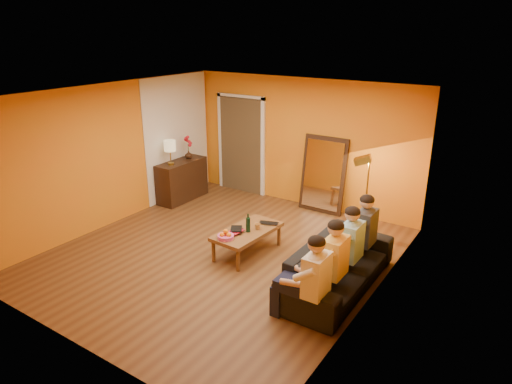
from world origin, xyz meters
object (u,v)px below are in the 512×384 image
Objects in this scene: person_far_left at (316,282)px; dog at (333,261)px; mirror_frame at (323,175)px; person_mid_right at (351,248)px; laptop at (268,224)px; person_far_right at (365,234)px; floor_lamp at (366,198)px; wine_bottle at (248,223)px; table_lamp at (170,153)px; vase at (189,155)px; coffee_table at (247,241)px; person_mid_left at (335,264)px; sofa at (338,266)px; tumbler at (258,226)px; sideboard at (182,180)px.

dog is at bearing 102.74° from person_far_left.
person_mid_right is at bearing -56.67° from mirror_frame.
person_far_right is at bearing -11.75° from laptop.
floor_lamp reaches higher than wine_bottle.
mirror_frame reaches higher than person_far_left.
table_lamp is 3.00× the size of vase.
mirror_frame is 2.92m from vase.
vase is (-2.59, 1.55, 0.72)m from coffee_table.
person_mid_right is at bearing -13.66° from dog.
mirror_frame is at bearing 86.35° from wine_bottle.
person_mid_left reaches higher than coffee_table.
person_far_left is at bearing -25.90° from table_lamp.
dog is 1.43m from laptop.
table_lamp is 0.42× the size of person_far_left.
person_far_left reaches higher than dog.
laptop is (-1.47, 0.47, 0.10)m from sofa.
coffee_table is (2.59, -1.00, -0.90)m from table_lamp.
sofa is at bearing -9.06° from tumbler.
coffee_table is 1.00× the size of person_mid_right.
floor_lamp is (3.93, 0.41, 0.29)m from sideboard.
sofa is 1.84× the size of person_mid_right.
mirror_frame reaches higher than person_far_right.
person_mid_left is (1.78, -0.57, 0.40)m from coffee_table.
coffee_table is at bearing -163.60° from person_far_right.
dog is at bearing -98.70° from floor_lamp.
person_mid_right is at bearing -16.83° from sideboard.
coffee_table is at bearing -26.65° from sideboard.
person_far_right is at bearing 90.00° from person_mid_left.
vase is at bearing 160.21° from person_mid_right.
laptop is at bearing 139.43° from dog.
sofa is 1.84× the size of coffee_table.
sideboard is 3.72× the size of laptop.
wine_bottle is (-1.73, -0.03, -0.03)m from person_mid_right.
coffee_table is 1.73× the size of dog.
person_far_left is 1.00× the size of person_far_right.
mirror_frame is 4.90× the size of wine_bottle.
table_lamp is 1.65× the size of wine_bottle.
floor_lamp is at bearing 53.67° from wine_bottle.
coffee_table is at bearing 135.00° from wine_bottle.
person_mid_right reaches higher than coffee_table.
person_far_right is (0.00, 1.65, 0.00)m from person_far_left.
person_mid_left reaches higher than sofa.
floor_lamp reaches higher than sofa.
person_far_left reaches higher than wine_bottle.
vase reaches higher than dog.
person_far_right is (1.78, 0.53, 0.40)m from coffee_table.
person_far_left is at bearing -90.00° from person_far_right.
sofa is at bearing -18.54° from sideboard.
tumbler is 0.24m from laptop.
mirror_frame is 3.35m from person_mid_left.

